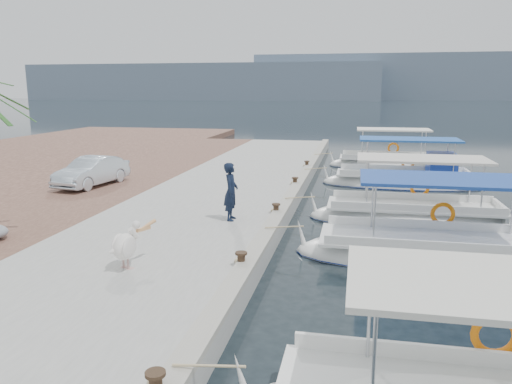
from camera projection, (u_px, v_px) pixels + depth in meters
ground at (279, 242)px, 14.81m from camera, size 400.00×400.00×0.00m
concrete_quay at (225, 195)px, 20.14m from camera, size 6.00×40.00×0.50m
quay_curb at (294, 191)px, 19.54m from camera, size 0.44×40.00×0.12m
cobblestone_strip at (111, 190)px, 21.11m from camera, size 4.00×40.00×0.50m
distant_hills at (429, 81)px, 200.91m from camera, size 330.00×60.00×18.00m
fishing_caique_b at (436, 256)px, 13.22m from camera, size 7.45×2.51×2.83m
fishing_caique_c at (413, 219)px, 17.03m from camera, size 7.07×2.31×2.83m
fishing_caique_d at (405, 182)px, 23.36m from camera, size 7.48×2.37×2.83m
fishing_caique_e at (388, 165)px, 28.92m from camera, size 6.82×2.36×2.83m
mooring_bollards at (276, 208)px, 16.18m from camera, size 0.28×20.28×0.33m
pelican at (126, 245)px, 11.19m from camera, size 0.79×1.31×1.03m
fisherman at (231, 192)px, 15.25m from camera, size 0.48×0.68×1.78m
parked_car at (92, 171)px, 20.74m from camera, size 1.82×3.81×1.20m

